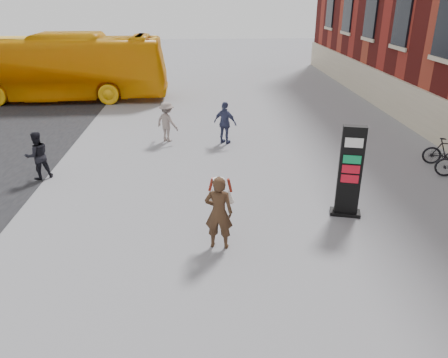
{
  "coord_description": "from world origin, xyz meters",
  "views": [
    {
      "loc": [
        0.1,
        -8.91,
        5.58
      ],
      "look_at": [
        0.63,
        1.01,
        1.31
      ],
      "focal_mm": 35.0,
      "sensor_mm": 36.0,
      "label": 1
    }
  ],
  "objects_px": {
    "woman": "(219,212)",
    "bus": "(48,67)",
    "info_pylon": "(350,172)",
    "pedestrian_c": "(225,123)",
    "bike_7": "(448,152)",
    "pedestrian_b": "(167,122)",
    "pedestrian_a": "(37,156)"
  },
  "relations": [
    {
      "from": "woman",
      "to": "pedestrian_a",
      "type": "xyz_separation_m",
      "value": [
        -5.61,
        4.44,
        -0.15
      ]
    },
    {
      "from": "bus",
      "to": "woman",
      "type": "bearing_deg",
      "value": -152.29
    },
    {
      "from": "pedestrian_b",
      "to": "bike_7",
      "type": "xyz_separation_m",
      "value": [
        9.87,
        -3.25,
        -0.31
      ]
    },
    {
      "from": "woman",
      "to": "pedestrian_b",
      "type": "xyz_separation_m",
      "value": [
        -1.73,
        8.09,
        -0.12
      ]
    },
    {
      "from": "pedestrian_a",
      "to": "bike_7",
      "type": "bearing_deg",
      "value": 148.0
    },
    {
      "from": "woman",
      "to": "pedestrian_c",
      "type": "height_order",
      "value": "woman"
    },
    {
      "from": "pedestrian_a",
      "to": "pedestrian_b",
      "type": "distance_m",
      "value": 5.32
    },
    {
      "from": "info_pylon",
      "to": "pedestrian_c",
      "type": "bearing_deg",
      "value": 129.63
    },
    {
      "from": "woman",
      "to": "pedestrian_b",
      "type": "bearing_deg",
      "value": -66.93
    },
    {
      "from": "bus",
      "to": "pedestrian_c",
      "type": "distance_m",
      "value": 12.39
    },
    {
      "from": "pedestrian_c",
      "to": "pedestrian_b",
      "type": "bearing_deg",
      "value": 21.67
    },
    {
      "from": "woman",
      "to": "pedestrian_a",
      "type": "relative_size",
      "value": 1.16
    },
    {
      "from": "pedestrian_a",
      "to": "pedestrian_b",
      "type": "xyz_separation_m",
      "value": [
        3.88,
        3.65,
        0.02
      ]
    },
    {
      "from": "woman",
      "to": "bus",
      "type": "distance_m",
      "value": 18.09
    },
    {
      "from": "bus",
      "to": "pedestrian_a",
      "type": "xyz_separation_m",
      "value": [
        3.08,
        -11.4,
        -1.01
      ]
    },
    {
      "from": "pedestrian_b",
      "to": "pedestrian_c",
      "type": "xyz_separation_m",
      "value": [
        2.31,
        -0.43,
        0.04
      ]
    },
    {
      "from": "woman",
      "to": "bike_7",
      "type": "distance_m",
      "value": 9.48
    },
    {
      "from": "bus",
      "to": "pedestrian_b",
      "type": "xyz_separation_m",
      "value": [
        6.95,
        -7.75,
        -0.98
      ]
    },
    {
      "from": "pedestrian_c",
      "to": "bike_7",
      "type": "distance_m",
      "value": 8.08
    },
    {
      "from": "bus",
      "to": "pedestrian_c",
      "type": "xyz_separation_m",
      "value": [
        9.26,
        -8.18,
        -0.95
      ]
    },
    {
      "from": "bike_7",
      "to": "pedestrian_a",
      "type": "bearing_deg",
      "value": 113.05
    },
    {
      "from": "bus",
      "to": "pedestrian_b",
      "type": "bearing_deg",
      "value": -139.12
    },
    {
      "from": "pedestrian_b",
      "to": "bike_7",
      "type": "height_order",
      "value": "pedestrian_b"
    },
    {
      "from": "pedestrian_c",
      "to": "info_pylon",
      "type": "bearing_deg",
      "value": 147.37
    },
    {
      "from": "bus",
      "to": "pedestrian_c",
      "type": "relative_size",
      "value": 7.65
    },
    {
      "from": "bus",
      "to": "bike_7",
      "type": "relative_size",
      "value": 7.88
    },
    {
      "from": "info_pylon",
      "to": "pedestrian_a",
      "type": "xyz_separation_m",
      "value": [
        -9.11,
        3.0,
        -0.47
      ]
    },
    {
      "from": "pedestrian_a",
      "to": "bus",
      "type": "bearing_deg",
      "value": -108.52
    },
    {
      "from": "bike_7",
      "to": "pedestrian_c",
      "type": "bearing_deg",
      "value": 90.93
    },
    {
      "from": "woman",
      "to": "pedestrian_c",
      "type": "relative_size",
      "value": 1.08
    },
    {
      "from": "pedestrian_a",
      "to": "pedestrian_b",
      "type": "relative_size",
      "value": 0.97
    },
    {
      "from": "info_pylon",
      "to": "woman",
      "type": "bearing_deg",
      "value": -143.21
    }
  ]
}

